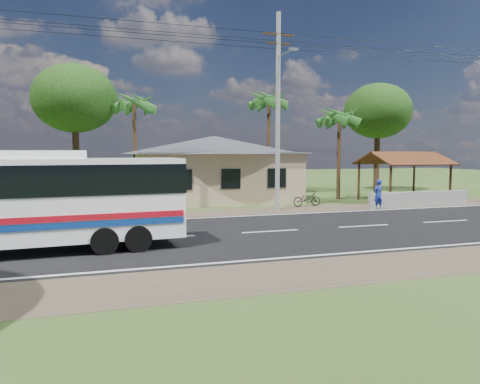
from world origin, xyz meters
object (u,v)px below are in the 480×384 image
object	(u,v)px
coach_bus	(13,196)
waiting_shed	(404,161)
motorcycle	(307,199)
person	(378,195)

from	to	relation	value
coach_bus	waiting_shed	bearing A→B (deg)	20.75
motorcycle	coach_bus	bearing A→B (deg)	121.44
waiting_shed	motorcycle	distance (m)	7.92
waiting_shed	motorcycle	xyz separation A→B (m)	(-7.55, -0.82, -2.26)
coach_bus	motorcycle	bearing A→B (deg)	28.34
waiting_shed	person	bearing A→B (deg)	-140.82
coach_bus	motorcycle	world-z (taller)	coach_bus
coach_bus	person	size ratio (longest dim) A/B	6.28
coach_bus	person	bearing A→B (deg)	16.26
waiting_shed	coach_bus	size ratio (longest dim) A/B	0.47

